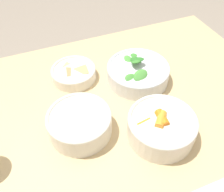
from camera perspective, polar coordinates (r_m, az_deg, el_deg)
The scene contains 6 objects.
dining_table at distance 0.84m, azimuth 1.28°, elevation -8.48°, with size 1.07×0.77×0.73m.
bowl_carrots at distance 0.66m, azimuth 11.16°, elevation -6.86°, with size 0.18×0.18×0.08m.
bowl_greens at distance 0.81m, azimuth 5.93°, elevation 5.46°, with size 0.20×0.20×0.09m.
bowl_beans_hotdog at distance 0.67m, azimuth -7.39°, elevation -6.28°, with size 0.17×0.17×0.07m.
bowl_cookies at distance 0.83m, azimuth -8.73°, elevation 5.28°, with size 0.15×0.15×0.04m.
ruler at distance 0.66m, azimuth 24.03°, elevation -18.19°, with size 0.27×0.03×0.00m.
Camera 1 is at (0.20, 0.44, 1.29)m, focal length 40.00 mm.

